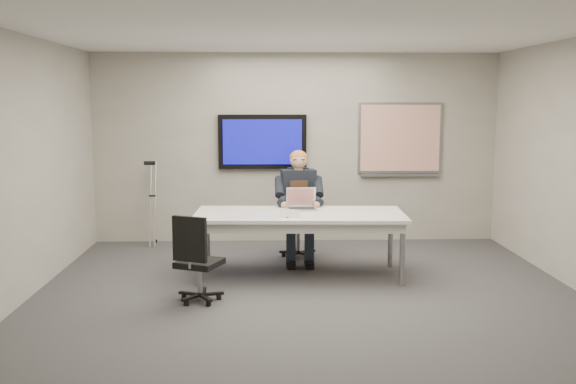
{
  "coord_description": "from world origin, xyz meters",
  "views": [
    {
      "loc": [
        -0.45,
        -6.52,
        2.09
      ],
      "look_at": [
        -0.19,
        1.1,
        1.01
      ],
      "focal_mm": 40.0,
      "sensor_mm": 36.0,
      "label": 1
    }
  ],
  "objects_px": {
    "conference_table": "(299,220)",
    "seated_person": "(299,217)",
    "office_chair_near": "(198,275)",
    "laptop": "(301,204)",
    "office_chair_far": "(297,235)"
  },
  "relations": [
    {
      "from": "conference_table",
      "to": "seated_person",
      "type": "distance_m",
      "value": 0.7
    },
    {
      "from": "laptop",
      "to": "seated_person",
      "type": "bearing_deg",
      "value": 88.01
    },
    {
      "from": "conference_table",
      "to": "seated_person",
      "type": "bearing_deg",
      "value": 89.56
    },
    {
      "from": "seated_person",
      "to": "office_chair_near",
      "type": "bearing_deg",
      "value": -131.49
    },
    {
      "from": "conference_table",
      "to": "seated_person",
      "type": "xyz_separation_m",
      "value": [
        0.03,
        0.69,
        -0.1
      ]
    },
    {
      "from": "seated_person",
      "to": "laptop",
      "type": "height_order",
      "value": "seated_person"
    },
    {
      "from": "office_chair_far",
      "to": "laptop",
      "type": "distance_m",
      "value": 0.85
    },
    {
      "from": "conference_table",
      "to": "office_chair_near",
      "type": "bearing_deg",
      "value": -135.69
    },
    {
      "from": "office_chair_near",
      "to": "conference_table",
      "type": "bearing_deg",
      "value": -114.96
    },
    {
      "from": "seated_person",
      "to": "laptop",
      "type": "xyz_separation_m",
      "value": [
        0.01,
        -0.41,
        0.25
      ]
    },
    {
      "from": "conference_table",
      "to": "seated_person",
      "type": "relative_size",
      "value": 1.74
    },
    {
      "from": "conference_table",
      "to": "laptop",
      "type": "bearing_deg",
      "value": 84.42
    },
    {
      "from": "office_chair_far",
      "to": "office_chair_near",
      "type": "height_order",
      "value": "office_chair_far"
    },
    {
      "from": "office_chair_near",
      "to": "seated_person",
      "type": "relative_size",
      "value": 0.65
    },
    {
      "from": "office_chair_near",
      "to": "laptop",
      "type": "relative_size",
      "value": 2.47
    }
  ]
}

